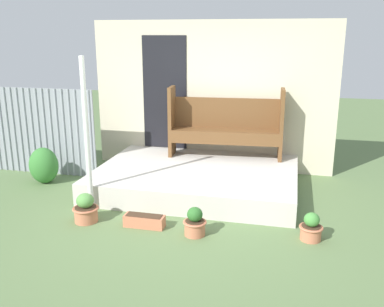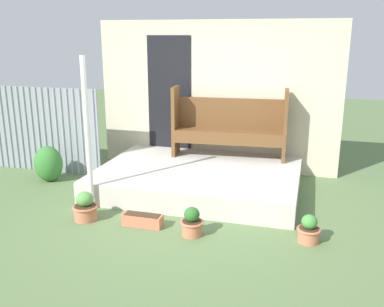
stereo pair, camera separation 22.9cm
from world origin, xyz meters
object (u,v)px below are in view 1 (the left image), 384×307
Objects in this scene: support_post at (87,137)px; flower_pot_left at (86,209)px; shrub_by_fence at (44,165)px; flower_pot_middle at (195,223)px; flower_pot_right at (311,228)px; bench at (226,123)px; planter_box_rect at (144,221)px.

support_post is 0.96m from flower_pot_left.
flower_pot_middle is at bearing -24.17° from shrub_by_fence.
shrub_by_fence is (-4.20, 1.07, 0.15)m from flower_pot_right.
support_post is at bearing -132.44° from bench.
bench reaches higher than flower_pot_left.
flower_pot_left is 1.12× the size of flower_pot_right.
planter_box_rect is (0.89, -0.33, -0.97)m from support_post.
shrub_by_fence is at bearing 165.69° from flower_pot_right.
flower_pot_right is (1.37, 0.20, -0.01)m from flower_pot_middle.
flower_pot_right is 2.05m from planter_box_rect.
bench is at bearing 74.18° from planter_box_rect.
flower_pot_middle is at bearing -1.84° from flower_pot_left.
flower_pot_right is at bearing -14.31° from shrub_by_fence.
bench is 2.70m from flower_pot_right.
support_post reaches higher than bench.
shrub_by_fence is at bearing 145.39° from support_post.
bench is 3.24× the size of shrub_by_fence.
bench is at bearing 58.18° from flower_pot_left.
flower_pot_left is 1.47m from flower_pot_middle.
flower_pot_right is at bearing 8.25° from flower_pot_middle.
support_post is at bearing 159.98° from planter_box_rect.
flower_pot_left reaches higher than planter_box_rect.
flower_pot_left reaches higher than flower_pot_right.
bench reaches higher than flower_pot_right.
flower_pot_right is at bearing 3.05° from flower_pot_left.
planter_box_rect is at bearing -20.02° from support_post.
support_post reaches higher than flower_pot_right.
flower_pot_left is 0.75× the size of planter_box_rect.
flower_pot_left is 1.08× the size of flower_pot_middle.
bench is at bearing 52.02° from support_post.
support_post reaches higher than planter_box_rect.
shrub_by_fence is (-2.15, 1.20, 0.22)m from planter_box_rect.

